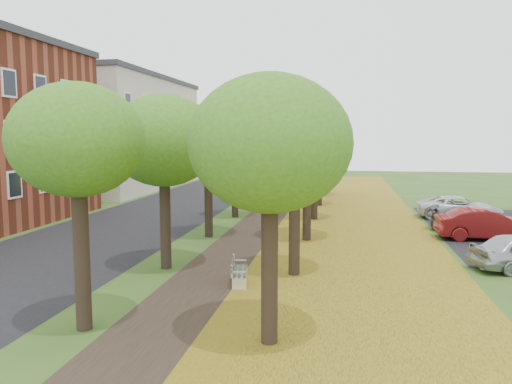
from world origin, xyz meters
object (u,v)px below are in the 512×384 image
at_px(car_red, 486,224).
at_px(car_grey, 476,220).
at_px(car_white, 460,207).
at_px(bench, 238,271).

xyz_separation_m(car_red, car_grey, (0.00, 1.86, -0.11)).
height_order(car_red, car_grey, car_red).
relative_size(car_red, car_white, 0.94).
bearing_deg(car_grey, bench, 153.88).
xyz_separation_m(bench, car_white, (10.30, 15.12, 0.26)).
xyz_separation_m(bench, car_red, (10.15, 8.90, 0.34)).
bearing_deg(car_white, bench, 149.86).
height_order(bench, car_red, car_red).
xyz_separation_m(car_grey, car_white, (0.15, 4.35, 0.03)).
bearing_deg(car_red, car_white, -4.05).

